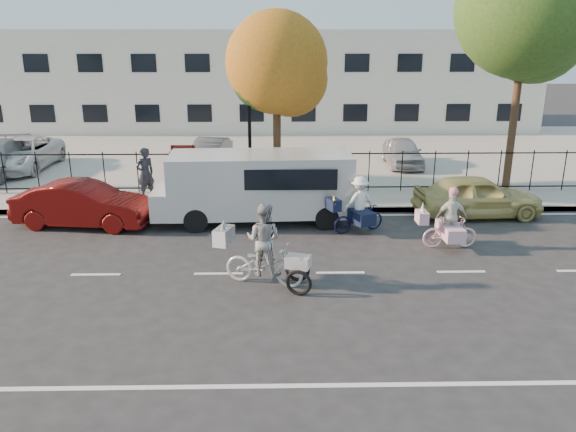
{
  "coord_description": "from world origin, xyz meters",
  "views": [
    {
      "loc": [
        1.46,
        -12.72,
        5.51
      ],
      "look_at": [
        1.73,
        1.2,
        1.1
      ],
      "focal_mm": 35.0,
      "sensor_mm": 36.0,
      "label": 1
    }
  ],
  "objects_px": {
    "lamppost": "(249,112)",
    "lot_car_b": "(22,154)",
    "white_van": "(257,185)",
    "lot_car_d": "(403,152)",
    "pedestrian": "(145,174)",
    "zebra_trike": "(264,254)",
    "gold_sedan": "(477,196)",
    "unicorn_bike": "(449,226)",
    "lot_car_c": "(209,153)",
    "bull_bike": "(358,210)",
    "red_sedan": "(84,204)"
  },
  "relations": [
    {
      "from": "bull_bike",
      "to": "lot_car_d",
      "type": "height_order",
      "value": "bull_bike"
    },
    {
      "from": "lamppost",
      "to": "pedestrian",
      "type": "distance_m",
      "value": 4.18
    },
    {
      "from": "lamppost",
      "to": "lot_car_c",
      "type": "xyz_separation_m",
      "value": [
        -2.0,
        4.62,
        -2.36
      ]
    },
    {
      "from": "unicorn_bike",
      "to": "zebra_trike",
      "type": "bearing_deg",
      "value": 113.09
    },
    {
      "from": "unicorn_bike",
      "to": "gold_sedan",
      "type": "bearing_deg",
      "value": -33.08
    },
    {
      "from": "zebra_trike",
      "to": "red_sedan",
      "type": "relative_size",
      "value": 0.55
    },
    {
      "from": "lamppost",
      "to": "lot_car_b",
      "type": "distance_m",
      "value": 11.02
    },
    {
      "from": "zebra_trike",
      "to": "gold_sedan",
      "type": "xyz_separation_m",
      "value": [
        6.74,
        5.11,
        -0.07
      ]
    },
    {
      "from": "bull_bike",
      "to": "gold_sedan",
      "type": "bearing_deg",
      "value": -92.12
    },
    {
      "from": "lot_car_c",
      "to": "zebra_trike",
      "type": "bearing_deg",
      "value": -68.94
    },
    {
      "from": "lamppost",
      "to": "unicorn_bike",
      "type": "bearing_deg",
      "value": -42.17
    },
    {
      "from": "gold_sedan",
      "to": "lot_car_b",
      "type": "relative_size",
      "value": 0.83
    },
    {
      "from": "lot_car_d",
      "to": "red_sedan",
      "type": "bearing_deg",
      "value": -144.97
    },
    {
      "from": "zebra_trike",
      "to": "bull_bike",
      "type": "xyz_separation_m",
      "value": [
        2.7,
        3.71,
        -0.09
      ]
    },
    {
      "from": "gold_sedan",
      "to": "lot_car_c",
      "type": "xyz_separation_m",
      "value": [
        -9.37,
        6.92,
        0.07
      ]
    },
    {
      "from": "pedestrian",
      "to": "zebra_trike",
      "type": "bearing_deg",
      "value": 80.24
    },
    {
      "from": "bull_bike",
      "to": "gold_sedan",
      "type": "height_order",
      "value": "bull_bike"
    },
    {
      "from": "lamppost",
      "to": "unicorn_bike",
      "type": "xyz_separation_m",
      "value": [
        5.65,
        -5.12,
        -2.47
      ]
    },
    {
      "from": "lamppost",
      "to": "white_van",
      "type": "distance_m",
      "value": 3.29
    },
    {
      "from": "bull_bike",
      "to": "white_van",
      "type": "relative_size",
      "value": 0.3
    },
    {
      "from": "unicorn_bike",
      "to": "red_sedan",
      "type": "bearing_deg",
      "value": 77.22
    },
    {
      "from": "gold_sedan",
      "to": "lot_car_b",
      "type": "xyz_separation_m",
      "value": [
        -17.29,
        6.53,
        0.14
      ]
    },
    {
      "from": "bull_bike",
      "to": "lot_car_b",
      "type": "distance_m",
      "value": 15.44
    },
    {
      "from": "gold_sedan",
      "to": "lot_car_c",
      "type": "bearing_deg",
      "value": 50.07
    },
    {
      "from": "lot_car_b",
      "to": "gold_sedan",
      "type": "bearing_deg",
      "value": -21.15
    },
    {
      "from": "unicorn_bike",
      "to": "bull_bike",
      "type": "bearing_deg",
      "value": 56.98
    },
    {
      "from": "red_sedan",
      "to": "bull_bike",
      "type": "bearing_deg",
      "value": -86.72
    },
    {
      "from": "pedestrian",
      "to": "lot_car_b",
      "type": "distance_m",
      "value": 7.91
    },
    {
      "from": "pedestrian",
      "to": "lot_car_d",
      "type": "xyz_separation_m",
      "value": [
        10.07,
        5.22,
        -0.3
      ]
    },
    {
      "from": "gold_sedan",
      "to": "bull_bike",
      "type": "bearing_deg",
      "value": 105.63
    },
    {
      "from": "red_sedan",
      "to": "gold_sedan",
      "type": "bearing_deg",
      "value": -78.65
    },
    {
      "from": "gold_sedan",
      "to": "lot_car_d",
      "type": "bearing_deg",
      "value": 3.97
    },
    {
      "from": "pedestrian",
      "to": "lot_car_c",
      "type": "bearing_deg",
      "value": -148.75
    },
    {
      "from": "unicorn_bike",
      "to": "lot_car_b",
      "type": "xyz_separation_m",
      "value": [
        -15.56,
        9.35,
        0.18
      ]
    },
    {
      "from": "bull_bike",
      "to": "pedestrian",
      "type": "xyz_separation_m",
      "value": [
        -6.94,
        3.17,
        0.38
      ]
    },
    {
      "from": "white_van",
      "to": "lot_car_b",
      "type": "distance_m",
      "value": 12.34
    },
    {
      "from": "gold_sedan",
      "to": "white_van",
      "type": "bearing_deg",
      "value": 89.34
    },
    {
      "from": "zebra_trike",
      "to": "pedestrian",
      "type": "xyz_separation_m",
      "value": [
        -4.24,
        6.87,
        0.3
      ]
    },
    {
      "from": "lot_car_c",
      "to": "unicorn_bike",
      "type": "bearing_deg",
      "value": -43.17
    },
    {
      "from": "lot_car_b",
      "to": "lot_car_d",
      "type": "bearing_deg",
      "value": 1.12
    },
    {
      "from": "unicorn_bike",
      "to": "white_van",
      "type": "distance_m",
      "value": 5.89
    },
    {
      "from": "bull_bike",
      "to": "lot_car_c",
      "type": "height_order",
      "value": "bull_bike"
    },
    {
      "from": "lot_car_d",
      "to": "unicorn_bike",
      "type": "bearing_deg",
      "value": -93.67
    },
    {
      "from": "pedestrian",
      "to": "lamppost",
      "type": "bearing_deg",
      "value": 146.98
    },
    {
      "from": "gold_sedan",
      "to": "lot_car_d",
      "type": "distance_m",
      "value": 7.04
    },
    {
      "from": "zebra_trike",
      "to": "lot_car_c",
      "type": "xyz_separation_m",
      "value": [
        -2.64,
        12.03,
        -0.01
      ]
    },
    {
      "from": "zebra_trike",
      "to": "gold_sedan",
      "type": "bearing_deg",
      "value": -35.08
    },
    {
      "from": "bull_bike",
      "to": "lot_car_b",
      "type": "relative_size",
      "value": 0.38
    },
    {
      "from": "bull_bike",
      "to": "white_van",
      "type": "bearing_deg",
      "value": 49.49
    },
    {
      "from": "pedestrian",
      "to": "lot_car_c",
      "type": "distance_m",
      "value": 5.41
    }
  ]
}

